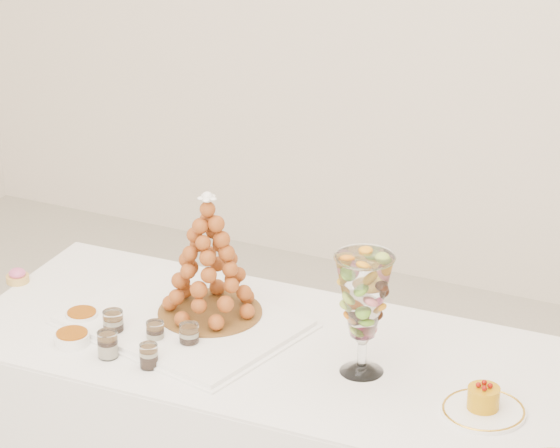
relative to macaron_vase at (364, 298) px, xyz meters
The scene contains 13 objects.
lace_tray 0.56m from the macaron_vase, behind, with size 0.57×0.43×0.02m, color white.
macaron_vase is the anchor object (origin of this frame).
cake_plate 0.39m from the macaron_vase, ahead, with size 0.20×0.20×0.01m, color white.
pink_tart 1.09m from the macaron_vase, behind, with size 0.07×0.07×0.04m.
verrine_a 0.68m from the macaron_vase, behind, with size 0.05×0.05×0.07m, color white.
verrine_b 0.57m from the macaron_vase, 169.75° to the right, with size 0.05×0.05×0.06m, color white.
verrine_c 0.48m from the macaron_vase, 169.71° to the right, with size 0.05×0.05×0.07m, color white.
verrine_d 0.67m from the macaron_vase, 161.28° to the right, with size 0.05×0.05×0.07m, color white.
verrine_e 0.56m from the macaron_vase, 157.04° to the right, with size 0.05×0.05×0.06m, color white.
ramekin_back 0.80m from the macaron_vase, behind, with size 0.09×0.09×0.03m, color white.
ramekin_front 0.78m from the macaron_vase, 165.62° to the right, with size 0.09×0.09×0.03m, color white.
croquembouche 0.48m from the macaron_vase, behind, with size 0.28×0.28×0.35m.
mousse_cake 0.37m from the macaron_vase, ahead, with size 0.08×0.08×0.07m.
Camera 1 is at (1.30, -2.57, 2.33)m, focal length 85.00 mm.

